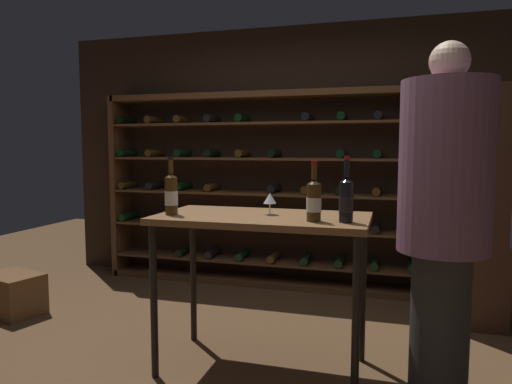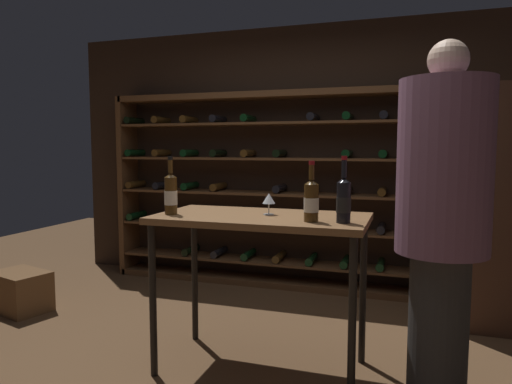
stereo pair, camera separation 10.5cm
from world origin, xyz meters
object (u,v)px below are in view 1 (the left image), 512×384
at_px(wine_bottle_amber_reserve, 346,199).
at_px(wine_glass_stemmed_center, 270,199).
at_px(person_guest_blue_shirt, 444,209).
at_px(wine_rack, 259,190).
at_px(display_cabinet, 478,208).
at_px(tasting_table, 262,232).
at_px(wine_bottle_green_slim, 314,200).
at_px(wine_bottle_red_label, 171,194).
at_px(wine_crate, 13,294).

xyz_separation_m(wine_bottle_amber_reserve, wine_glass_stemmed_center, (-0.48, 0.17, -0.03)).
distance_m(person_guest_blue_shirt, wine_glass_stemmed_center, 1.00).
bearing_deg(wine_rack, wine_glass_stemmed_center, -72.08).
height_order(person_guest_blue_shirt, display_cabinet, person_guest_blue_shirt).
xyz_separation_m(tasting_table, display_cabinet, (1.40, 1.18, 0.06)).
relative_size(display_cabinet, wine_bottle_green_slim, 5.47).
xyz_separation_m(tasting_table, wine_bottle_green_slim, (0.34, -0.15, 0.22)).
xyz_separation_m(wine_bottle_amber_reserve, wine_bottle_red_label, (-1.06, -0.00, 0.00)).
distance_m(wine_rack, display_cabinet, 2.02).
distance_m(tasting_table, wine_bottle_amber_reserve, 0.58).
relative_size(display_cabinet, wine_bottle_red_label, 5.18).
bearing_deg(wine_bottle_red_label, wine_crate, 164.01).
xyz_separation_m(wine_bottle_amber_reserve, wine_bottle_green_slim, (-0.18, -0.01, -0.01)).
bearing_deg(wine_glass_stemmed_center, display_cabinet, 40.12).
height_order(wine_bottle_amber_reserve, wine_bottle_red_label, wine_bottle_amber_reserve).
bearing_deg(wine_bottle_amber_reserve, person_guest_blue_shirt, 5.22).
bearing_deg(wine_bottle_red_label, display_cabinet, 34.11).
xyz_separation_m(wine_rack, wine_bottle_amber_reserve, (1.04, -1.91, 0.14)).
distance_m(person_guest_blue_shirt, wine_bottle_amber_reserve, 0.51).
distance_m(person_guest_blue_shirt, wine_bottle_green_slim, 0.69).
bearing_deg(person_guest_blue_shirt, wine_bottle_green_slim, 142.07).
relative_size(wine_bottle_amber_reserve, wine_glass_stemmed_center, 2.74).
relative_size(wine_bottle_green_slim, wine_bottle_red_label, 0.95).
relative_size(tasting_table, display_cabinet, 0.69).
bearing_deg(person_guest_blue_shirt, wine_rack, 86.86).
distance_m(wine_crate, wine_bottle_amber_reserve, 2.99).
distance_m(wine_rack, wine_crate, 2.39).
bearing_deg(person_guest_blue_shirt, wine_glass_stemmed_center, 130.14).
bearing_deg(wine_glass_stemmed_center, wine_bottle_green_slim, -30.82).
height_order(wine_crate, wine_bottle_amber_reserve, wine_bottle_amber_reserve).
bearing_deg(person_guest_blue_shirt, wine_bottle_amber_reserve, 142.28).
bearing_deg(wine_crate, wine_rack, 39.02).
bearing_deg(display_cabinet, tasting_table, -139.94).
bearing_deg(wine_glass_stemmed_center, person_guest_blue_shirt, -6.91).
relative_size(wine_bottle_red_label, wine_glass_stemmed_center, 2.68).
xyz_separation_m(person_guest_blue_shirt, wine_bottle_green_slim, (-0.69, -0.06, 0.03)).
height_order(person_guest_blue_shirt, wine_glass_stemmed_center, person_guest_blue_shirt).
bearing_deg(display_cabinet, wine_crate, -167.37).
distance_m(tasting_table, wine_crate, 2.41).
relative_size(tasting_table, wine_crate, 2.69).
bearing_deg(wine_rack, wine_bottle_amber_reserve, -61.37).
relative_size(person_guest_blue_shirt, display_cabinet, 1.04).
relative_size(wine_crate, wine_bottle_amber_reserve, 1.30).
xyz_separation_m(wine_crate, wine_bottle_green_slim, (2.61, -0.51, 0.93)).
distance_m(wine_bottle_amber_reserve, wine_bottle_red_label, 1.06).
bearing_deg(wine_bottle_red_label, wine_bottle_amber_reserve, 0.15).
height_order(wine_crate, wine_glass_stemmed_center, wine_glass_stemmed_center).
relative_size(wine_rack, tasting_table, 2.51).
height_order(person_guest_blue_shirt, wine_bottle_green_slim, person_guest_blue_shirt).
relative_size(wine_crate, display_cabinet, 0.26).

